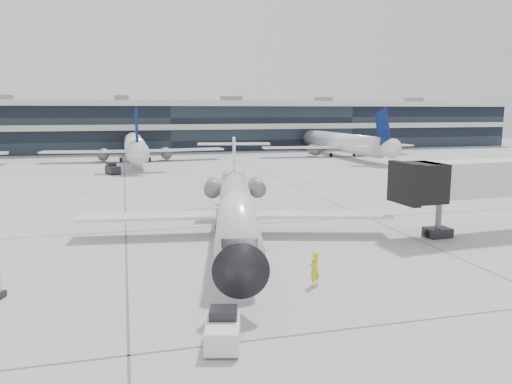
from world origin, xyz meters
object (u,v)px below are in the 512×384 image
object	(u,v)px
baggage_tug	(223,331)
jet_bridge	(512,177)
regional_jet	(236,206)
ramp_worker	(315,269)

from	to	relation	value
baggage_tug	jet_bridge	bearing A→B (deg)	42.52
regional_jet	ramp_worker	world-z (taller)	regional_jet
ramp_worker	baggage_tug	distance (m)	8.06
regional_jet	baggage_tug	size ratio (longest dim) A/B	11.61
regional_jet	jet_bridge	world-z (taller)	regional_jet
jet_bridge	regional_jet	bearing A→B (deg)	166.37
regional_jet	ramp_worker	bearing A→B (deg)	-69.94
regional_jet	baggage_tug	xyz separation A→B (m)	(-4.26, -16.80, -1.62)
baggage_tug	regional_jet	bearing A→B (deg)	90.39
regional_jet	jet_bridge	bearing A→B (deg)	1.26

